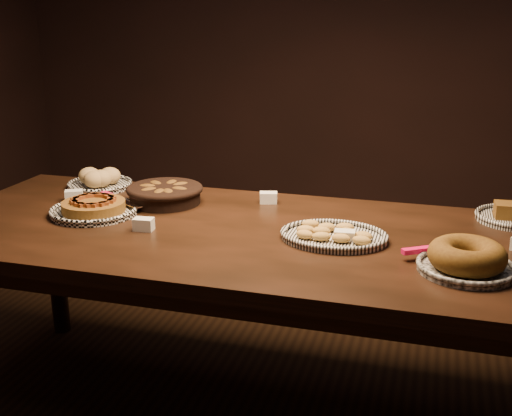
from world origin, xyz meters
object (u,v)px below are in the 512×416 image
(apple_tart_plate, at_px, (94,208))
(bundt_cake_plate, at_px, (466,259))
(madeleine_platter, at_px, (333,235))
(buffet_table, at_px, (250,250))

(apple_tart_plate, height_order, bundt_cake_plate, bundt_cake_plate)
(apple_tart_plate, relative_size, madeleine_platter, 0.99)
(buffet_table, bearing_deg, bundt_cake_plate, -13.62)
(apple_tart_plate, distance_m, bundt_cake_plate, 1.38)
(buffet_table, relative_size, madeleine_platter, 6.60)
(buffet_table, height_order, bundt_cake_plate, bundt_cake_plate)
(apple_tart_plate, bearing_deg, madeleine_platter, -26.25)
(buffet_table, bearing_deg, apple_tart_plate, 178.43)
(buffet_table, distance_m, apple_tart_plate, 0.64)
(madeleine_platter, distance_m, bundt_cake_plate, 0.46)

